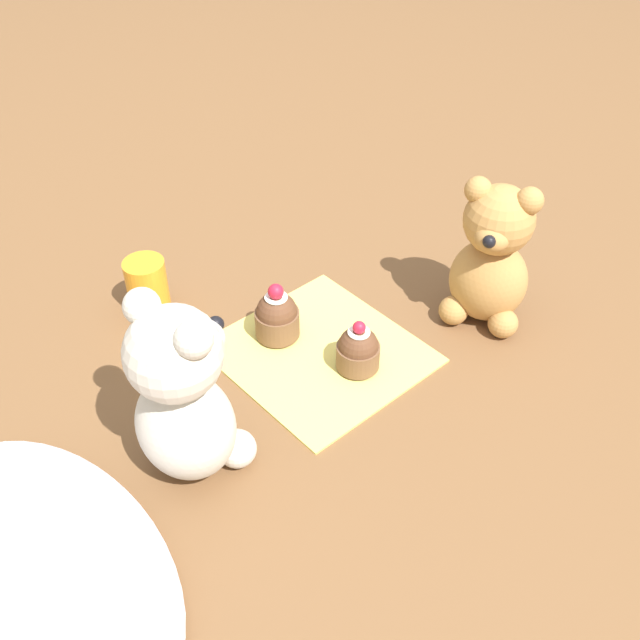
{
  "coord_description": "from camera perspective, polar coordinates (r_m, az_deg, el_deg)",
  "views": [
    {
      "loc": [
        -0.5,
        0.45,
        0.64
      ],
      "look_at": [
        0.0,
        0.0,
        0.06
      ],
      "focal_mm": 42.0,
      "sensor_mm": 36.0,
      "label": 1
    }
  ],
  "objects": [
    {
      "name": "cupcake_near_cream_bear",
      "position": [
        0.93,
        -3.3,
        0.29
      ],
      "size": [
        0.06,
        0.06,
        0.08
      ],
      "color": "brown",
      "rests_on": "knitted_placemat"
    },
    {
      "name": "ground_plane",
      "position": [
        0.93,
        0.0,
        -2.62
      ],
      "size": [
        4.0,
        4.0,
        0.0
      ],
      "primitive_type": "plane",
      "color": "brown"
    },
    {
      "name": "teddy_bear_tan",
      "position": [
        0.95,
        12.95,
        4.62
      ],
      "size": [
        0.13,
        0.12,
        0.2
      ],
      "rotation": [
        0.0,
        0.0,
        3.57
      ],
      "color": "#B78447",
      "rests_on": "ground_plane"
    },
    {
      "name": "teddy_bear_cream",
      "position": [
        0.75,
        -10.36,
        -5.71
      ],
      "size": [
        0.12,
        0.12,
        0.22
      ],
      "rotation": [
        0.0,
        0.0,
        0.14
      ],
      "color": "beige",
      "rests_on": "ground_plane"
    },
    {
      "name": "knitted_placemat",
      "position": [
        0.93,
        0.0,
        -2.48
      ],
      "size": [
        0.23,
        0.22,
        0.01
      ],
      "primitive_type": "cube",
      "color": "#E0D166",
      "rests_on": "ground_plane"
    },
    {
      "name": "tulle_cloth",
      "position": [
        0.77,
        -20.5,
        -17.25
      ],
      "size": [
        0.36,
        0.21,
        0.03
      ],
      "primitive_type": "ellipsoid",
      "color": "silver",
      "rests_on": "ground_plane"
    },
    {
      "name": "cupcake_near_tan_bear",
      "position": [
        0.89,
        2.93,
        -2.28
      ],
      "size": [
        0.05,
        0.05,
        0.07
      ],
      "color": "brown",
      "rests_on": "knitted_placemat"
    },
    {
      "name": "juice_glass",
      "position": [
        1.0,
        -13.01,
        2.48
      ],
      "size": [
        0.05,
        0.05,
        0.08
      ],
      "primitive_type": "cylinder",
      "color": "orange",
      "rests_on": "ground_plane"
    }
  ]
}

